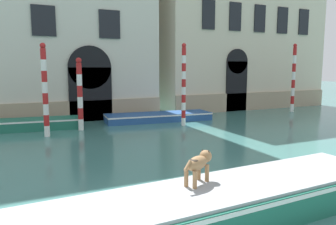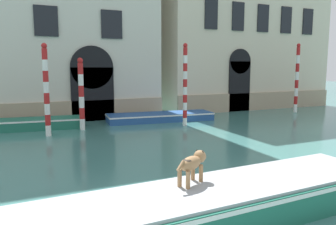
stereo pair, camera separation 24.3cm
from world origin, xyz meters
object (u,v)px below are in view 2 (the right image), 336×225
(boat_moored_far, at_px, (160,117))
(mooring_pole_0, at_px, (81,94))
(mooring_pole_1, at_px, (185,85))
(boat_moored_near_palazzo, at_px, (26,124))
(boat_foreground, at_px, (211,203))
(mooring_pole_2, at_px, (46,90))
(dog_on_deck, at_px, (192,163))
(mooring_pole_3, at_px, (297,78))

(boat_moored_far, bearing_deg, mooring_pole_0, -163.12)
(mooring_pole_1, bearing_deg, boat_moored_near_palazzo, 164.32)
(boat_foreground, bearing_deg, boat_moored_near_palazzo, 102.87)
(boat_foreground, height_order, mooring_pole_2, mooring_pole_2)
(dog_on_deck, distance_m, boat_moored_near_palazzo, 11.89)
(mooring_pole_2, bearing_deg, mooring_pole_0, 28.03)
(boat_foreground, relative_size, boat_moored_far, 1.39)
(mooring_pole_0, height_order, mooring_pole_3, mooring_pole_3)
(dog_on_deck, distance_m, mooring_pole_2, 9.75)
(boat_foreground, distance_m, boat_moored_near_palazzo, 12.27)
(boat_moored_near_palazzo, height_order, mooring_pole_1, mooring_pole_1)
(boat_moored_near_palazzo, relative_size, mooring_pole_2, 1.35)
(mooring_pole_1, bearing_deg, mooring_pole_3, 9.27)
(dog_on_deck, bearing_deg, mooring_pole_2, 72.14)
(mooring_pole_0, distance_m, mooring_pole_1, 5.16)
(mooring_pole_2, bearing_deg, boat_foreground, -76.94)
(dog_on_deck, height_order, mooring_pole_0, mooring_pole_0)
(dog_on_deck, xyz_separation_m, boat_moored_near_palazzo, (-2.94, 11.49, -0.83))
(boat_moored_far, relative_size, mooring_pole_3, 1.34)
(mooring_pole_1, distance_m, mooring_pole_2, 6.67)
(mooring_pole_1, bearing_deg, mooring_pole_2, 179.04)
(dog_on_deck, xyz_separation_m, mooring_pole_3, (13.68, 10.85, 1.18))
(mooring_pole_3, bearing_deg, boat_moored_near_palazzo, 177.79)
(mooring_pole_0, relative_size, mooring_pole_1, 0.82)
(boat_moored_far, xyz_separation_m, mooring_pole_0, (-4.46, -0.90, 1.51))
(mooring_pole_1, bearing_deg, mooring_pole_0, 169.12)
(mooring_pole_0, distance_m, mooring_pole_3, 14.14)
(dog_on_deck, distance_m, mooring_pole_0, 10.37)
(boat_moored_near_palazzo, height_order, mooring_pole_2, mooring_pole_2)
(boat_foreground, xyz_separation_m, mooring_pole_2, (-2.29, 9.85, 1.66))
(dog_on_deck, relative_size, mooring_pole_0, 0.25)
(boat_foreground, distance_m, mooring_pole_2, 10.25)
(boat_foreground, distance_m, dog_on_deck, 0.85)
(dog_on_deck, bearing_deg, boat_moored_near_palazzo, 74.24)
(boat_moored_near_palazzo, relative_size, mooring_pole_0, 1.57)
(dog_on_deck, relative_size, boat_moored_far, 0.14)
(mooring_pole_0, xyz_separation_m, mooring_pole_1, (5.05, -0.97, 0.38))
(mooring_pole_2, bearing_deg, mooring_pole_1, -0.96)
(boat_foreground, xyz_separation_m, mooring_pole_1, (4.38, 9.74, 1.74))
(dog_on_deck, distance_m, mooring_pole_1, 10.49)
(dog_on_deck, height_order, boat_moored_far, dog_on_deck)
(mooring_pole_2, relative_size, mooring_pole_3, 0.89)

